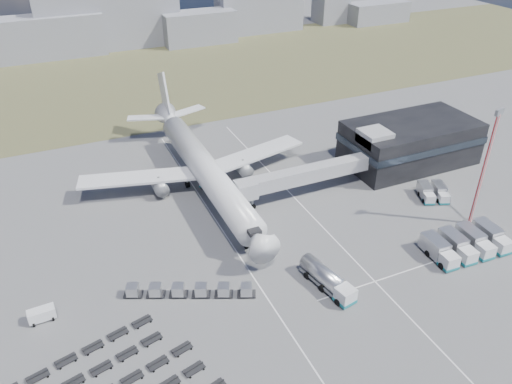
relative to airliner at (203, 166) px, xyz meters
name	(u,v)px	position (x,y,z in m)	size (l,w,h in m)	color
ground	(267,278)	(0.00, -32.38, -5.29)	(420.00, 420.00, 0.00)	#565659
grass_strip	(129,79)	(0.00, 77.62, -5.29)	(420.00, 90.00, 0.01)	brown
lane_markings	(310,253)	(9.77, -29.38, -5.29)	(47.12, 110.00, 0.01)	silver
terminal	(410,142)	(47.77, -8.41, -0.04)	(30.40, 16.40, 11.00)	black
jet_bridge	(295,177)	(15.90, -11.95, -0.24)	(30.30, 3.80, 7.05)	#939399
airliner	(203,166)	(0.00, 0.00, 0.00)	(51.59, 64.53, 17.62)	silver
skyline	(59,31)	(-17.02, 117.31, 3.70)	(296.58, 21.62, 24.15)	gray
fuel_tanker	(327,279)	(7.90, -38.40, -3.51)	(4.81, 11.38, 3.57)	silver
pushback_tug	(268,242)	(4.00, -24.38, -4.56)	(3.25, 1.83, 1.47)	silver
utility_van	(42,315)	(-34.93, -27.03, -4.23)	(3.92, 1.77, 2.12)	silver
catering_truck	(211,186)	(0.90, -2.08, -3.98)	(3.94, 6.01, 2.56)	silver
service_trucks_near	(466,243)	(35.40, -40.19, -3.56)	(14.76, 8.67, 3.19)	silver
service_trucks_far	(433,192)	(42.42, -23.66, -3.93)	(7.13, 7.71, 2.51)	silver
uld_row	(190,290)	(-13.05, -31.04, -4.15)	(19.98, 10.17, 1.91)	black
floodlight_mast	(484,170)	(42.82, -33.85, 6.56)	(2.26, 1.83, 23.64)	red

